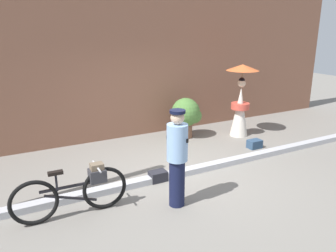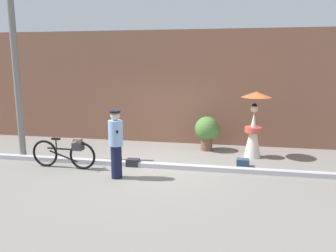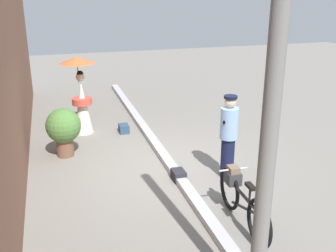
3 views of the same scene
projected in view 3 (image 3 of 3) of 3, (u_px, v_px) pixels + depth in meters
ground_plane at (171, 168)px, 8.32m from camera, size 30.00×30.00×0.00m
building_wall at (2, 89)px, 6.89m from camera, size 14.00×0.40×3.79m
sidewalk_curb at (171, 166)px, 8.30m from camera, size 14.00×0.20×0.12m
bicycle_near_officer at (241, 198)px, 6.32m from camera, size 1.80×0.48×0.81m
person_officer at (229, 135)px, 7.69m from camera, size 0.34×0.34×1.64m
person_with_parasol at (81, 94)px, 10.00m from camera, size 0.86×0.86×1.92m
potted_plant_by_door at (64, 128)px, 8.75m from camera, size 0.77×0.75×1.07m
backpack_on_pavement at (179, 175)px, 7.81m from camera, size 0.33×0.23×0.20m
backpack_spare at (124, 128)px, 10.28m from camera, size 0.33×0.24×0.20m
utility_pole at (271, 113)px, 3.95m from camera, size 0.18×0.18×4.80m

